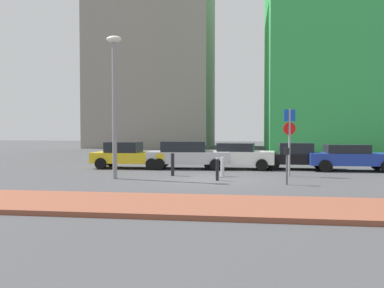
{
  "coord_description": "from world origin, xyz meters",
  "views": [
    {
      "loc": [
        1.59,
        -17.81,
        2.2
      ],
      "look_at": [
        -1.38,
        3.26,
        1.45
      ],
      "focal_mm": 38.12,
      "sensor_mm": 36.0,
      "label": 1
    }
  ],
  "objects_px": {
    "parked_car_yellow": "(129,155)",
    "traffic_bollard_mid": "(173,165)",
    "traffic_bollard_near": "(222,167)",
    "parked_car_blue": "(351,157)",
    "traffic_bollard_far": "(217,170)",
    "parking_meter": "(287,161)",
    "parked_car_white": "(237,155)",
    "parking_sign_post": "(289,134)",
    "street_lamp": "(114,94)",
    "parked_car_silver": "(187,154)",
    "traffic_bollard_edge": "(217,167)",
    "parked_car_black": "(298,156)"
  },
  "relations": [
    {
      "from": "parked_car_yellow",
      "to": "parking_sign_post",
      "type": "relative_size",
      "value": 1.34
    },
    {
      "from": "parked_car_black",
      "to": "traffic_bollard_far",
      "type": "distance_m",
      "value": 6.95
    },
    {
      "from": "parking_meter",
      "to": "traffic_bollard_near",
      "type": "relative_size",
      "value": 1.63
    },
    {
      "from": "parked_car_silver",
      "to": "street_lamp",
      "type": "bearing_deg",
      "value": -116.46
    },
    {
      "from": "parked_car_black",
      "to": "traffic_bollard_edge",
      "type": "relative_size",
      "value": 4.5
    },
    {
      "from": "parked_car_yellow",
      "to": "parked_car_blue",
      "type": "bearing_deg",
      "value": 0.54
    },
    {
      "from": "street_lamp",
      "to": "traffic_bollard_edge",
      "type": "xyz_separation_m",
      "value": [
        4.52,
        1.16,
        -3.34
      ]
    },
    {
      "from": "parking_sign_post",
      "to": "parked_car_silver",
      "type": "bearing_deg",
      "value": 151.1
    },
    {
      "from": "parked_car_yellow",
      "to": "parked_car_black",
      "type": "relative_size",
      "value": 1.04
    },
    {
      "from": "parked_car_white",
      "to": "parking_sign_post",
      "type": "distance_m",
      "value": 4.3
    },
    {
      "from": "traffic_bollard_mid",
      "to": "parked_car_black",
      "type": "bearing_deg",
      "value": 33.05
    },
    {
      "from": "street_lamp",
      "to": "traffic_bollard_near",
      "type": "distance_m",
      "value": 6.02
    },
    {
      "from": "traffic_bollard_far",
      "to": "traffic_bollard_edge",
      "type": "relative_size",
      "value": 1.02
    },
    {
      "from": "traffic_bollard_near",
      "to": "parked_car_yellow",
      "type": "bearing_deg",
      "value": 149.33
    },
    {
      "from": "parked_car_blue",
      "to": "parking_meter",
      "type": "height_order",
      "value": "parking_meter"
    },
    {
      "from": "traffic_bollard_mid",
      "to": "traffic_bollard_far",
      "type": "height_order",
      "value": "traffic_bollard_mid"
    },
    {
      "from": "parking_meter",
      "to": "street_lamp",
      "type": "relative_size",
      "value": 0.23
    },
    {
      "from": "parked_car_silver",
      "to": "traffic_bollard_edge",
      "type": "xyz_separation_m",
      "value": [
        2.0,
        -3.9,
        -0.35
      ]
    },
    {
      "from": "parked_car_white",
      "to": "traffic_bollard_mid",
      "type": "distance_m",
      "value": 4.84
    },
    {
      "from": "parked_car_yellow",
      "to": "traffic_bollard_mid",
      "type": "relative_size",
      "value": 3.97
    },
    {
      "from": "traffic_bollard_mid",
      "to": "traffic_bollard_far",
      "type": "relative_size",
      "value": 1.15
    },
    {
      "from": "parked_car_yellow",
      "to": "traffic_bollard_far",
      "type": "relative_size",
      "value": 4.58
    },
    {
      "from": "parked_car_blue",
      "to": "parking_meter",
      "type": "distance_m",
      "value": 7.18
    },
    {
      "from": "parking_sign_post",
      "to": "parked_car_yellow",
      "type": "bearing_deg",
      "value": 161.97
    },
    {
      "from": "parking_meter",
      "to": "traffic_bollard_mid",
      "type": "xyz_separation_m",
      "value": [
        -5.12,
        2.49,
        -0.42
      ]
    },
    {
      "from": "parked_car_white",
      "to": "traffic_bollard_edge",
      "type": "xyz_separation_m",
      "value": [
        -0.78,
        -4.18,
        -0.31
      ]
    },
    {
      "from": "traffic_bollard_far",
      "to": "parking_meter",
      "type": "bearing_deg",
      "value": -18.01
    },
    {
      "from": "parked_car_black",
      "to": "street_lamp",
      "type": "bearing_deg",
      "value": -147.04
    },
    {
      "from": "street_lamp",
      "to": "traffic_bollard_near",
      "type": "xyz_separation_m",
      "value": [
        4.73,
        1.64,
        -3.34
      ]
    },
    {
      "from": "parked_car_blue",
      "to": "traffic_bollard_near",
      "type": "distance_m",
      "value": 7.46
    },
    {
      "from": "parking_sign_post",
      "to": "parking_meter",
      "type": "distance_m",
      "value": 3.29
    },
    {
      "from": "parked_car_blue",
      "to": "traffic_bollard_far",
      "type": "relative_size",
      "value": 4.89
    },
    {
      "from": "parked_car_blue",
      "to": "traffic_bollard_near",
      "type": "bearing_deg",
      "value": -152.62
    },
    {
      "from": "traffic_bollard_far",
      "to": "traffic_bollard_edge",
      "type": "distance_m",
      "value": 1.21
    },
    {
      "from": "parked_car_black",
      "to": "traffic_bollard_near",
      "type": "bearing_deg",
      "value": -134.67
    },
    {
      "from": "parked_car_yellow",
      "to": "parked_car_blue",
      "type": "distance_m",
      "value": 12.2
    },
    {
      "from": "traffic_bollard_edge",
      "to": "traffic_bollard_mid",
      "type": "bearing_deg",
      "value": 170.78
    },
    {
      "from": "parked_car_blue",
      "to": "traffic_bollard_mid",
      "type": "relative_size",
      "value": 4.24
    },
    {
      "from": "parked_car_black",
      "to": "traffic_bollard_near",
      "type": "relative_size",
      "value": 4.5
    },
    {
      "from": "traffic_bollard_near",
      "to": "traffic_bollard_mid",
      "type": "distance_m",
      "value": 2.38
    },
    {
      "from": "street_lamp",
      "to": "parked_car_black",
      "type": "bearing_deg",
      "value": 32.96
    },
    {
      "from": "traffic_bollard_near",
      "to": "traffic_bollard_far",
      "type": "height_order",
      "value": "traffic_bollard_far"
    },
    {
      "from": "parked_car_silver",
      "to": "parked_car_blue",
      "type": "xyz_separation_m",
      "value": [
        8.82,
        0.0,
        -0.06
      ]
    },
    {
      "from": "parked_car_blue",
      "to": "traffic_bollard_edge",
      "type": "distance_m",
      "value": 7.87
    },
    {
      "from": "street_lamp",
      "to": "parking_sign_post",
      "type": "bearing_deg",
      "value": 15.08
    },
    {
      "from": "parked_car_white",
      "to": "street_lamp",
      "type": "distance_m",
      "value": 8.11
    },
    {
      "from": "traffic_bollard_mid",
      "to": "traffic_bollard_edge",
      "type": "relative_size",
      "value": 1.18
    },
    {
      "from": "parked_car_white",
      "to": "parking_sign_post",
      "type": "bearing_deg",
      "value": -51.59
    },
    {
      "from": "traffic_bollard_mid",
      "to": "traffic_bollard_far",
      "type": "bearing_deg",
      "value": -34.58
    },
    {
      "from": "parking_meter",
      "to": "traffic_bollard_edge",
      "type": "distance_m",
      "value": 3.68
    }
  ]
}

